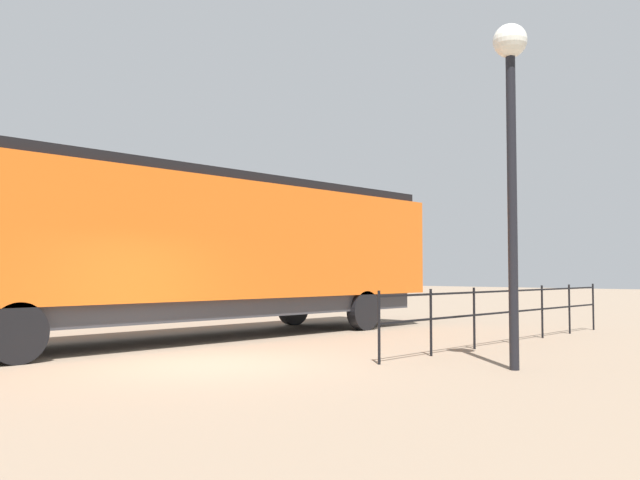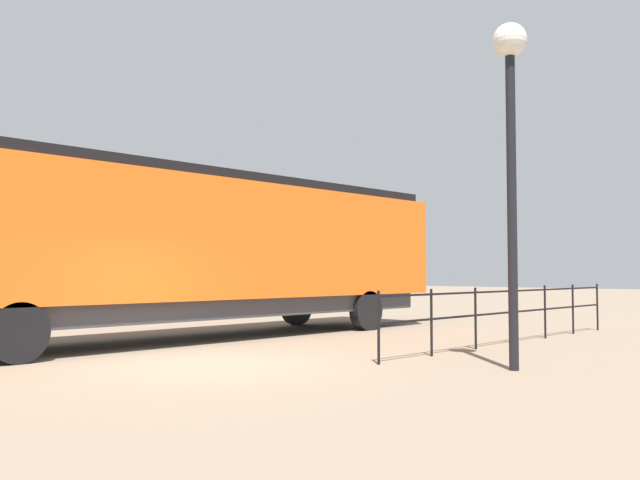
{
  "view_description": "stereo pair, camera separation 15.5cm",
  "coord_description": "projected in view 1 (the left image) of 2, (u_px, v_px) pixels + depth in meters",
  "views": [
    {
      "loc": [
        9.62,
        -7.39,
        1.62
      ],
      "look_at": [
        0.94,
        1.91,
        2.23
      ],
      "focal_mm": 37.95,
      "sensor_mm": 36.0,
      "label": 1
    },
    {
      "loc": [
        9.74,
        -7.28,
        1.62
      ],
      "look_at": [
        0.94,
        1.91,
        2.23
      ],
      "focal_mm": 37.95,
      "sensor_mm": 36.0,
      "label": 2
    }
  ],
  "objects": [
    {
      "name": "lamp_post",
      "position": [
        511.0,
        111.0,
        11.42
      ],
      "size": [
        0.57,
        0.57,
        5.84
      ],
      "color": "black",
      "rests_on": "ground_plane"
    },
    {
      "name": "platform_fence",
      "position": [
        511.0,
        307.0,
        15.5
      ],
      "size": [
        0.05,
        9.83,
        1.3
      ],
      "color": "black",
      "rests_on": "ground_plane"
    },
    {
      "name": "ground_plane",
      "position": [
        207.0,
        365.0,
        11.88
      ],
      "size": [
        120.0,
        120.0,
        0.0
      ],
      "primitive_type": "plane",
      "color": "#84705B"
    },
    {
      "name": "locomotive",
      "position": [
        210.0,
        247.0,
        16.83
      ],
      "size": [
        3.1,
        15.07,
        4.02
      ],
      "color": "orange",
      "rests_on": "ground_plane"
    }
  ]
}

